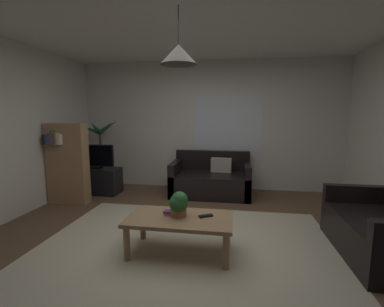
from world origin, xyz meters
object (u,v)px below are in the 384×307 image
(tv_stand, at_px, (97,181))
(coffee_table, at_px, (180,222))
(couch_under_window, at_px, (211,181))
(book_on_table_0, at_px, (170,214))
(tv, at_px, (95,156))
(pendant_lamp, at_px, (179,54))
(potted_palm_corner, at_px, (101,159))
(potted_plant_on_table, at_px, (179,203))
(remote_on_table_0, at_px, (206,216))
(bookshelf_corner, at_px, (67,163))
(book_on_table_1, at_px, (170,212))

(tv_stand, bearing_deg, coffee_table, -43.89)
(couch_under_window, xyz_separation_m, book_on_table_0, (-0.27, -2.22, 0.16))
(tv, distance_m, pendant_lamp, 3.21)
(potted_palm_corner, bearing_deg, tv, -75.32)
(book_on_table_0, bearing_deg, potted_plant_on_table, -19.90)
(remote_on_table_0, bearing_deg, potted_plant_on_table, -110.62)
(book_on_table_0, bearing_deg, remote_on_table_0, -0.08)
(book_on_table_0, bearing_deg, tv, 135.47)
(coffee_table, height_order, book_on_table_0, book_on_table_0)
(coffee_table, bearing_deg, book_on_table_0, 156.79)
(coffee_table, bearing_deg, remote_on_table_0, 10.14)
(tv, bearing_deg, bookshelf_corner, -106.76)
(potted_plant_on_table, bearing_deg, bookshelf_corner, 148.96)
(couch_under_window, xyz_separation_m, bookshelf_corner, (-2.42, -0.89, 0.44))
(potted_plant_on_table, bearing_deg, book_on_table_0, 160.10)
(tv, height_order, pendant_lamp, pendant_lamp)
(coffee_table, height_order, remote_on_table_0, remote_on_table_0)
(book_on_table_1, bearing_deg, bookshelf_corner, 148.38)
(tv_stand, distance_m, potted_palm_corner, 0.57)
(book_on_table_0, xyz_separation_m, book_on_table_1, (0.00, -0.01, 0.02))
(book_on_table_0, bearing_deg, tv_stand, 135.15)
(remote_on_table_0, distance_m, potted_plant_on_table, 0.33)
(tv_stand, relative_size, bookshelf_corner, 0.64)
(book_on_table_0, distance_m, tv_stand, 2.78)
(book_on_table_1, bearing_deg, tv_stand, 135.11)
(book_on_table_1, relative_size, potted_palm_corner, 0.10)
(tv, bearing_deg, couch_under_window, 7.06)
(tv_stand, bearing_deg, tv, -90.00)
(couch_under_window, relative_size, pendant_lamp, 2.61)
(remote_on_table_0, xyz_separation_m, potted_plant_on_table, (-0.30, -0.04, 0.14))
(couch_under_window, bearing_deg, tv_stand, -173.48)
(tv_stand, xyz_separation_m, pendant_lamp, (2.09, -2.01, 1.90))
(potted_plant_on_table, distance_m, tv_stand, 2.90)
(book_on_table_1, xyz_separation_m, bookshelf_corner, (-2.16, 1.33, 0.26))
(coffee_table, bearing_deg, potted_palm_corner, 132.11)
(potted_palm_corner, bearing_deg, book_on_table_1, -48.90)
(potted_plant_on_table, distance_m, tv, 2.87)
(book_on_table_1, relative_size, remote_on_table_0, 0.92)
(book_on_table_0, xyz_separation_m, potted_plant_on_table, (0.11, -0.04, 0.14))
(tv_stand, bearing_deg, potted_palm_corner, 105.37)
(couch_under_window, relative_size, book_on_table_1, 10.15)
(tv, relative_size, potted_palm_corner, 0.51)
(tv_stand, bearing_deg, bookshelf_corner, -106.22)
(book_on_table_1, distance_m, tv_stand, 2.79)
(coffee_table, relative_size, potted_plant_on_table, 4.06)
(tv_stand, height_order, bookshelf_corner, bookshelf_corner)
(book_on_table_1, bearing_deg, potted_palm_corner, 131.10)
(coffee_table, distance_m, potted_palm_corner, 3.30)
(potted_plant_on_table, bearing_deg, remote_on_table_0, 7.45)
(coffee_table, distance_m, bookshelf_corner, 2.68)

